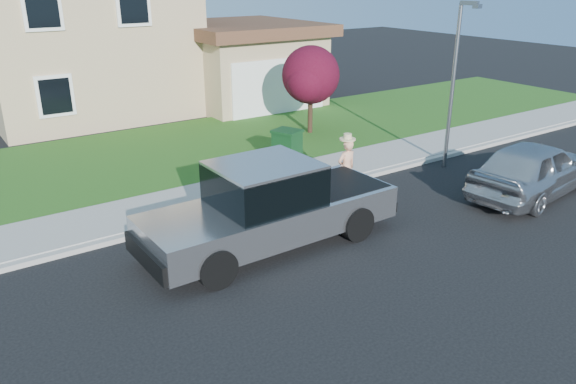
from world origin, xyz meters
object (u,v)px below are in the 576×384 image
object	(u,v)px
ornamental_tree	(311,78)
street_lamp	(455,76)
trash_bin	(287,148)
sedan	(534,168)
pickup_truck	(269,207)
woman	(346,167)

from	to	relation	value
ornamental_tree	street_lamp	distance (m)	5.65
ornamental_tree	trash_bin	world-z (taller)	ornamental_tree
sedan	trash_bin	distance (m)	7.04
pickup_truck	ornamental_tree	world-z (taller)	ornamental_tree
pickup_truck	sedan	bearing A→B (deg)	-12.09
street_lamp	ornamental_tree	bearing A→B (deg)	92.11
street_lamp	sedan	bearing A→B (deg)	-100.80
pickup_truck	ornamental_tree	bearing A→B (deg)	47.00
ornamental_tree	street_lamp	size ratio (longest dim) A/B	0.64
woman	street_lamp	distance (m)	4.69
sedan	trash_bin	xyz separation A→B (m)	(-4.34, 5.54, -0.05)
trash_bin	pickup_truck	bearing A→B (deg)	-150.07
woman	street_lamp	world-z (taller)	street_lamp
sedan	trash_bin	size ratio (longest dim) A/B	4.02
woman	trash_bin	bearing A→B (deg)	-90.10
woman	sedan	bearing A→B (deg)	144.52
sedan	pickup_truck	bearing A→B (deg)	71.66
woman	street_lamp	bearing A→B (deg)	179.95
street_lamp	pickup_truck	bearing A→B (deg)	179.83
woman	sedan	size ratio (longest dim) A/B	0.39
sedan	trash_bin	world-z (taller)	sedan
sedan	ornamental_tree	distance (m)	8.63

